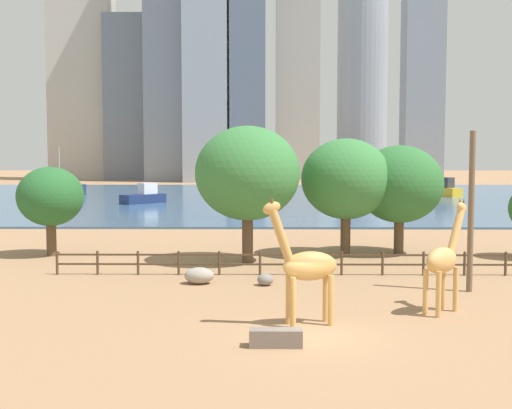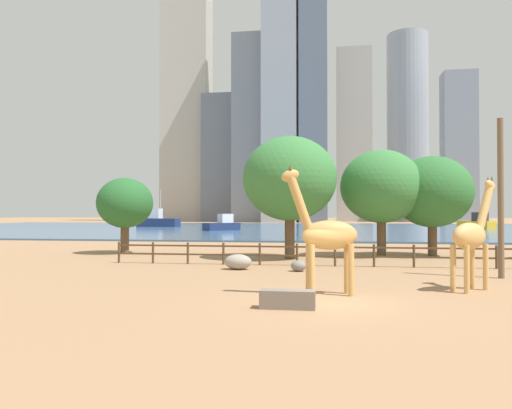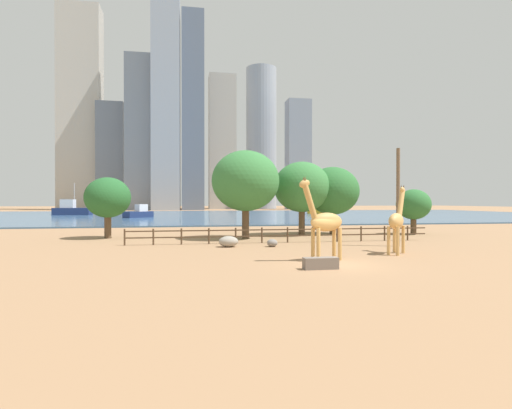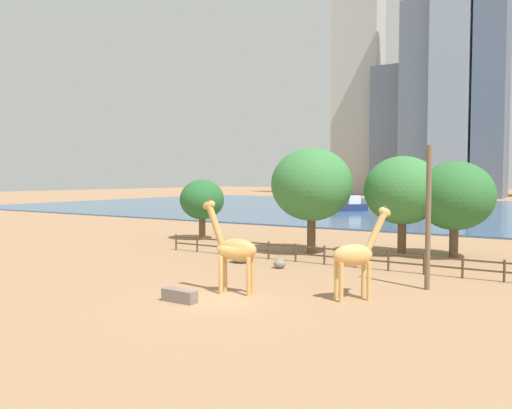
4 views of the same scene
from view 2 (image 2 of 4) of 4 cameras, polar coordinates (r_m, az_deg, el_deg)
name	(u,v)px [view 2 (image 2 of 4)]	position (r m, az deg, el deg)	size (l,w,h in m)	color
ground_plane	(331,229)	(97.43, 8.61, -2.75)	(400.00, 400.00, 0.00)	#9E7551
harbor_water	(331,229)	(94.42, 8.61, -2.75)	(180.00, 86.00, 0.20)	#3D6084
giraffe_tall	(325,235)	(19.07, 7.93, -3.42)	(3.04, 1.35, 4.94)	tan
giraffe_companion	(472,236)	(21.83, 23.42, -3.28)	(2.56, 2.65, 4.66)	tan
utility_pole	(501,198)	(26.45, 26.18, 0.67)	(0.28, 0.28, 7.63)	brown
boulder_near_fence	(299,266)	(26.77, 4.89, -6.99)	(0.81, 0.78, 0.59)	gray
boulder_by_pole	(238,262)	(27.56, -2.07, -6.56)	(1.50, 1.11, 0.84)	gray
feeding_trough	(288,299)	(16.53, 3.63, -10.76)	(1.80, 0.60, 0.60)	#72665B
enclosure_fence	(324,253)	(29.47, 7.79, -5.51)	(26.12, 0.14, 1.30)	#4C3826
tree_left_large	(125,203)	(39.29, -14.75, 0.13)	(4.25, 4.25, 5.77)	brown
tree_center_broad	(290,179)	(33.74, 3.86, 2.95)	(6.33, 6.33, 8.27)	brown
tree_left_small	(432,192)	(37.86, 19.49, 1.36)	(5.67, 5.67, 7.17)	brown
tree_right_small	(381,187)	(36.60, 14.12, 1.99)	(5.80, 5.80, 7.60)	brown
boat_ferry	(222,225)	(82.38, -3.85, -2.32)	(5.80, 6.01, 2.70)	navy
boat_sailboat	(477,223)	(99.93, 23.94, -1.94)	(5.80, 7.00, 2.99)	gold
boat_tug	(157,220)	(104.98, -11.20, -1.80)	(8.85, 3.96, 7.71)	navy
skyline_tower_needle	(408,128)	(191.00, 16.94, 8.38)	(14.67, 14.67, 67.78)	#939EAD
skyline_block_central	(314,100)	(168.05, 6.61, 11.76)	(8.87, 15.82, 80.02)	slate
skyline_tower_glass	(459,147)	(174.06, 22.17, 6.07)	(10.24, 8.27, 48.26)	gray
skyline_block_left	(187,104)	(191.05, -7.95, 11.33)	(17.36, 10.49, 87.31)	#B7B2A8
skyline_block_right	(254,129)	(167.81, -0.20, 8.68)	(14.00, 8.97, 62.23)	gray
skyline_tower_short	(281,69)	(168.37, 2.83, 15.20)	(10.92, 15.45, 99.77)	#939EAD
skyline_block_wide	(219,159)	(179.83, -4.20, 5.26)	(11.01, 11.11, 44.98)	slate
skyline_tower_far	(354,136)	(183.53, 11.13, 7.74)	(12.26, 9.86, 61.44)	#ADA89E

